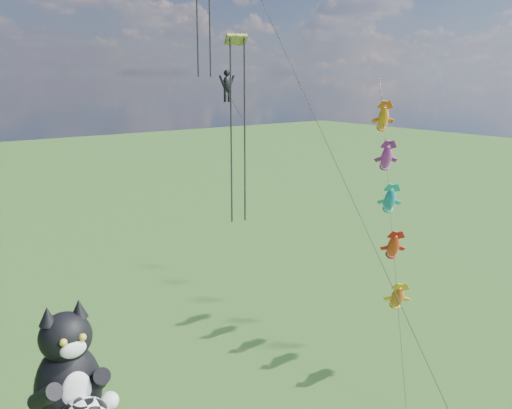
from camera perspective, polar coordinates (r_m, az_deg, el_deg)
cat_kite_rig at (r=21.30m, az=-17.96°, el=-16.88°), size 2.72×4.27×10.64m
fish_windsock_rig at (r=38.04m, az=13.23°, el=0.35°), size 10.58×12.11×17.80m
parafoil_rig at (r=27.85m, az=-2.40°, el=13.43°), size 3.91×17.26×27.73m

